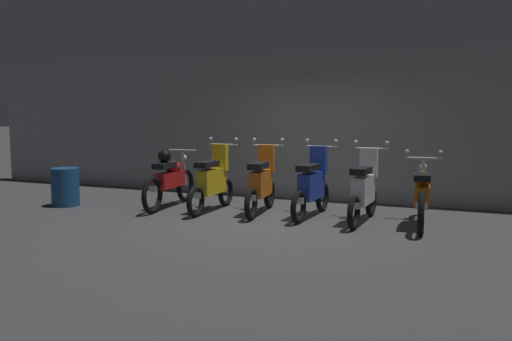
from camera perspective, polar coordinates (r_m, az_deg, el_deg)
name	(u,v)px	position (r m, az deg, el deg)	size (l,w,h in m)	color
ground_plane	(272,223)	(8.85, 1.68, -5.41)	(80.00, 80.00, 0.00)	#424244
back_wall	(318,127)	(11.13, 6.40, 4.48)	(16.00, 0.30, 2.88)	gray
motorbike_slot_0	(170,179)	(10.25, -8.88, -0.86)	(0.56, 1.95, 1.08)	black
motorbike_slot_1	(212,181)	(9.79, -4.52, -1.14)	(0.59, 1.68, 1.29)	black
motorbike_slot_2	(261,183)	(9.53, 0.56, -1.33)	(0.59, 1.68, 1.29)	black
motorbike_slot_3	(312,186)	(9.28, 5.81, -1.58)	(0.59, 1.68, 1.29)	black
motorbike_slot_4	(364,190)	(8.95, 11.07, -1.96)	(0.59, 1.68, 1.29)	black
motorbike_slot_5	(422,195)	(8.88, 16.76, -2.41)	(0.59, 1.95, 1.15)	black
trash_bin	(65,187)	(10.91, -19.08, -1.61)	(0.51, 0.51, 0.71)	navy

